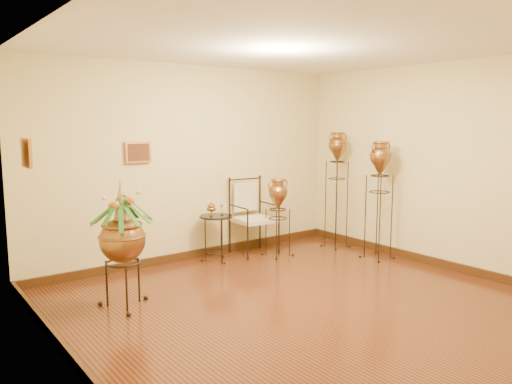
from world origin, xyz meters
TOP-DOWN VIEW (x-y plane):
  - ground at (0.00, 0.00)m, footprint 5.00×5.00m
  - room_shell at (-0.01, 0.01)m, footprint 5.02×5.02m
  - amphora_tall at (2.15, 1.69)m, footprint 0.42×0.42m
  - amphora_mid at (2.15, 0.84)m, footprint 0.43×0.43m
  - amphora_short at (1.06, 1.84)m, footprint 0.45×0.45m
  - planter_urn at (-1.61, 1.21)m, footprint 0.80×0.80m
  - armchair at (0.85, 2.15)m, footprint 0.68×0.64m
  - side_table at (0.17, 2.15)m, footprint 0.51×0.51m

SIDE VIEW (x-z plane):
  - ground at x=0.00m, z-range 0.00..0.00m
  - side_table at x=0.17m, z-range -0.07..0.77m
  - armchair at x=0.85m, z-range 0.00..1.15m
  - amphora_short at x=1.06m, z-range 0.00..1.18m
  - planter_urn at x=-1.61m, z-range 0.09..1.53m
  - amphora_mid at x=2.15m, z-range 0.01..1.76m
  - amphora_tall at x=2.15m, z-range 0.02..1.88m
  - room_shell at x=-0.01m, z-range 0.33..3.14m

